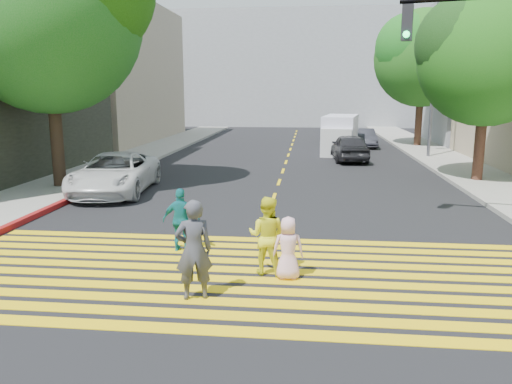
% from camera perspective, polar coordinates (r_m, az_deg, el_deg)
% --- Properties ---
extents(ground, '(120.00, 120.00, 0.00)m').
position_cam_1_polar(ground, '(9.25, -2.03, -12.27)').
color(ground, black).
extents(sidewalk_left, '(3.00, 40.00, 0.15)m').
position_cam_1_polar(sidewalk_left, '(32.10, -11.58, 4.72)').
color(sidewalk_left, gray).
rests_on(sidewalk_left, ground).
extents(sidewalk_right, '(3.00, 60.00, 0.15)m').
position_cam_1_polar(sidewalk_right, '(24.76, 23.16, 2.07)').
color(sidewalk_right, gray).
rests_on(sidewalk_right, ground).
extents(curb_red, '(0.20, 8.00, 0.16)m').
position_cam_1_polar(curb_red, '(16.91, -22.77, -1.88)').
color(curb_red, maroon).
rests_on(curb_red, ground).
extents(crosswalk, '(13.40, 5.30, 0.01)m').
position_cam_1_polar(crosswalk, '(10.42, -1.03, -9.43)').
color(crosswalk, yellow).
rests_on(crosswalk, ground).
extents(lane_line, '(0.12, 34.40, 0.01)m').
position_cam_1_polar(lane_line, '(31.13, 3.85, 4.59)').
color(lane_line, yellow).
rests_on(lane_line, ground).
extents(building_left_tan, '(12.00, 16.00, 10.00)m').
position_cam_1_polar(building_left_tan, '(40.27, -19.69, 12.64)').
color(building_left_tan, tan).
rests_on(building_left_tan, ground).
extents(building_right_grey, '(10.00, 10.00, 10.00)m').
position_cam_1_polar(building_right_grey, '(40.80, 26.49, 12.10)').
color(building_right_grey, gray).
rests_on(building_right_grey, ground).
extents(backdrop_block, '(30.00, 8.00, 12.00)m').
position_cam_1_polar(backdrop_block, '(56.44, 5.03, 13.74)').
color(backdrop_block, gray).
rests_on(backdrop_block, ground).
extents(tree_left, '(8.31, 7.86, 9.87)m').
position_cam_1_polar(tree_left, '(20.59, -22.55, 18.83)').
color(tree_left, black).
rests_on(tree_left, ground).
extents(tree_right_near, '(6.29, 5.86, 7.81)m').
position_cam_1_polar(tree_right_near, '(22.29, 25.17, 14.44)').
color(tree_right_near, black).
rests_on(tree_right_near, ground).
extents(tree_right_far, '(8.13, 8.07, 9.11)m').
position_cam_1_polar(tree_right_far, '(35.42, 18.63, 14.83)').
color(tree_right_far, '#371C16').
rests_on(tree_right_far, ground).
extents(pedestrian_man, '(0.79, 0.65, 1.85)m').
position_cam_1_polar(pedestrian_man, '(9.07, -7.13, -6.59)').
color(pedestrian_man, '#3D3E46').
rests_on(pedestrian_man, ground).
extents(pedestrian_woman, '(0.89, 0.76, 1.63)m').
position_cam_1_polar(pedestrian_woman, '(10.26, 1.24, -5.00)').
color(pedestrian_woman, yellow).
rests_on(pedestrian_woman, ground).
extents(pedestrian_child, '(0.67, 0.47, 1.28)m').
position_cam_1_polar(pedestrian_child, '(10.04, 3.69, -6.42)').
color(pedestrian_child, beige).
rests_on(pedestrian_child, ground).
extents(pedestrian_extra, '(0.90, 0.43, 1.50)m').
position_cam_1_polar(pedestrian_extra, '(11.86, -8.52, -3.17)').
color(pedestrian_extra, '#14747E').
rests_on(pedestrian_extra, ground).
extents(white_sedan, '(2.91, 5.51, 1.48)m').
position_cam_1_polar(white_sedan, '(19.18, -15.81, 2.08)').
color(white_sedan, silver).
rests_on(white_sedan, ground).
extents(dark_car_near, '(2.08, 4.43, 1.47)m').
position_cam_1_polar(dark_car_near, '(27.55, 10.59, 5.05)').
color(dark_car_near, black).
rests_on(dark_car_near, ground).
extents(silver_car, '(2.53, 5.02, 1.40)m').
position_cam_1_polar(silver_car, '(39.58, 9.65, 6.93)').
color(silver_car, '#959596').
rests_on(silver_car, ground).
extents(dark_car_parked, '(1.47, 3.77, 1.22)m').
position_cam_1_polar(dark_car_parked, '(34.59, 12.27, 6.05)').
color(dark_car_parked, '#26272F').
rests_on(dark_car_parked, ground).
extents(white_van, '(2.51, 5.03, 2.27)m').
position_cam_1_polar(white_van, '(30.73, 9.57, 6.38)').
color(white_van, white).
rests_on(white_van, ground).
extents(street_lamp, '(2.06, 0.68, 9.19)m').
position_cam_1_polar(street_lamp, '(29.32, 19.38, 13.88)').
color(street_lamp, '#575862').
rests_on(street_lamp, ground).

